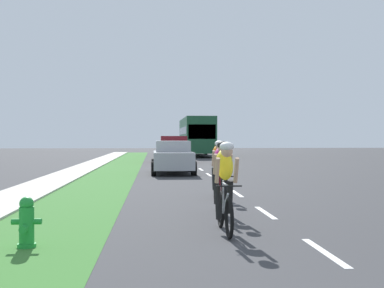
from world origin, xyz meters
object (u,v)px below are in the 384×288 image
bus_dark_green (196,135)px  cyclist_lead (225,186)px  cyclist_distant (218,169)px  suv_maroon (174,148)px  cyclist_trailing (221,177)px  fire_hydrant_green (26,223)px  sedan_silver (173,157)px

bus_dark_green → cyclist_lead: bearing=-94.1°
bus_dark_green → cyclist_distant: bearing=-93.8°
cyclist_lead → bus_dark_green: size_ratio=0.15×
cyclist_lead → suv_maroon: 24.77m
cyclist_lead → cyclist_trailing: size_ratio=1.00×
fire_hydrant_green → sedan_silver: bearing=79.7°
suv_maroon → cyclist_lead: bearing=-90.2°
bus_dark_green → suv_maroon: bearing=-101.9°
fire_hydrant_green → sedan_silver: sedan_silver is taller
fire_hydrant_green → sedan_silver: (2.76, 15.20, 0.40)m
cyclist_trailing → suv_maroon: (-0.12, 22.80, 0.14)m
cyclist_lead → cyclist_trailing: bearing=84.0°
sedan_silver → fire_hydrant_green: bearing=-100.3°
cyclist_distant → sedan_silver: (-0.88, 9.48, -0.04)m
cyclist_trailing → cyclist_distant: same height
cyclist_lead → cyclist_distant: size_ratio=1.00×
fire_hydrant_green → suv_maroon: 25.84m
cyclist_trailing → bus_dark_green: size_ratio=0.15×
suv_maroon → bus_dark_green: bus_dark_green is taller
fire_hydrant_green → cyclist_lead: bearing=15.5°
suv_maroon → cyclist_trailing: bearing=-89.7°
cyclist_distant → bus_dark_green: bearing=86.2°
cyclist_distant → cyclist_trailing: bearing=-96.2°
cyclist_lead → cyclist_distant: bearing=83.9°
cyclist_distant → bus_dark_green: (2.15, 32.18, 1.17)m
cyclist_lead → sedan_silver: cyclist_lead is taller
cyclist_trailing → sedan_silver: size_ratio=0.40×
sedan_silver → bus_dark_green: (3.03, 22.69, 1.21)m
sedan_silver → bus_dark_green: 22.93m
cyclist_trailing → bus_dark_green: bus_dark_green is taller
fire_hydrant_green → bus_dark_green: size_ratio=0.07×
cyclist_lead → suv_maroon: suv_maroon is taller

